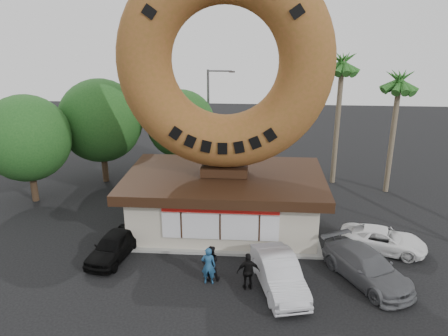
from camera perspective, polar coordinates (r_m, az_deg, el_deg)
The scene contains 16 objects.
ground at distance 20.76m, azimuth -1.21°, elevation -15.16°, with size 90.00×90.00×0.00m, color black.
donut_shop at distance 25.16m, azimuth 0.07°, elevation -4.13°, with size 11.20×7.20×3.80m.
giant_donut at distance 23.25m, azimuth 0.08°, elevation 13.69°, with size 11.39×11.39×2.90m, color brown.
tree_west at distance 32.86m, azimuth -15.82°, elevation 5.98°, with size 6.00×6.00×7.65m.
tree_mid at distance 33.47m, azimuth -5.64°, elevation 5.74°, with size 5.20×5.20×6.63m.
tree_far at distance 30.83m, azimuth -24.38°, elevation 3.56°, with size 5.60×5.60×7.14m.
palm_near at distance 31.78m, azimuth 15.17°, elevation 12.52°, with size 2.60×2.60×9.75m.
palm_far at distance 31.28m, azimuth 21.90°, elevation 10.01°, with size 2.60×2.60×8.75m.
street_lamp at distance 34.04m, azimuth -1.80°, elevation 6.85°, with size 2.11×0.20×8.00m.
person_left at distance 20.49m, azimuth -2.05°, elevation -12.62°, with size 0.67×0.44×1.83m, color navy.
person_center at distance 20.75m, azimuth -1.76°, elevation -12.32°, with size 0.85×0.66×1.74m, color black.
person_right at distance 20.13m, azimuth 3.18°, elevation -13.34°, with size 1.05×0.44×1.79m, color black.
car_black at distance 23.25m, azimuth -14.25°, elevation -9.84°, with size 1.57×3.91×1.33m, color black.
car_silver at distance 20.36m, azimuth 7.18°, elevation -13.49°, with size 1.62×4.65×1.53m, color #B8B8BD.
car_grey at distance 21.79m, azimuth 18.14°, elevation -12.17°, with size 2.02×4.97×1.44m, color slate.
car_white at distance 24.72m, azimuth 20.04°, elevation -8.78°, with size 2.02×4.39×1.22m, color white.
Camera 1 is at (1.72, -17.08, 11.67)m, focal length 35.00 mm.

